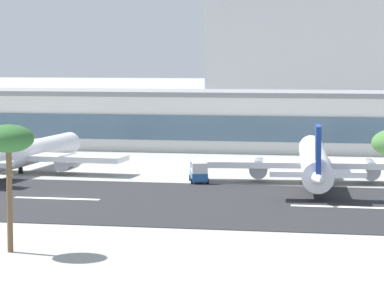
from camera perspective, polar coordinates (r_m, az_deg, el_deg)
ground_plane at (r=131.26m, az=-8.09°, el=-3.22°), size 1400.00×1400.00×0.00m
runway_strip at (r=130.09m, az=-8.27°, el=-3.28°), size 800.00×37.21×0.08m
runway_centreline_dash_4 at (r=129.98m, az=-8.14°, el=-3.26°), size 12.00×1.20×0.01m
runway_centreline_dash_5 at (r=123.08m, az=8.77°, el=-3.75°), size 12.00×1.20×0.01m
terminal_building at (r=199.15m, az=0.90°, el=1.49°), size 171.88×20.69×12.14m
distant_hotel_block at (r=308.58m, az=11.25°, el=5.26°), size 106.47×39.55×39.27m
airliner_blue_tail_gate_0 at (r=158.76m, az=-10.26°, el=-0.66°), size 35.30×46.14×9.63m
airliner_navy_tail_gate_1 at (r=145.29m, az=7.38°, el=-1.10°), size 38.01×48.67×10.16m
service_box_truck_2 at (r=145.51m, az=0.41°, el=-1.62°), size 3.88×6.41×3.25m
palm_tree_1 at (r=94.44m, az=-10.99°, el=0.16°), size 5.04×5.04×12.69m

